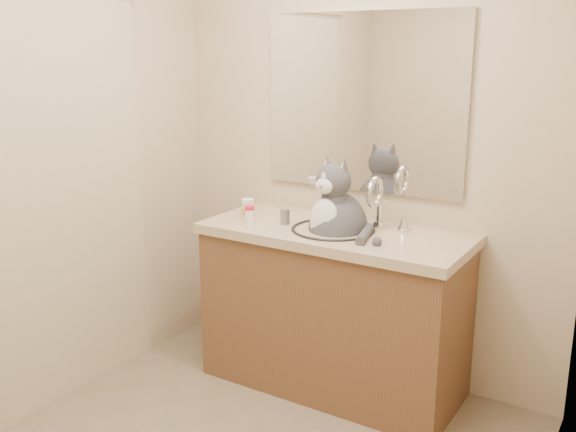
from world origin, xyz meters
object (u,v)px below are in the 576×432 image
at_px(cat, 337,224).
at_px(grey_canister, 285,217).
at_px(pill_bottle_orange, 248,210).
at_px(pill_bottle_redcap, 250,214).

xyz_separation_m(cat, grey_canister, (-0.27, -0.05, 0.01)).
bearing_deg(grey_canister, pill_bottle_orange, -171.93).
bearing_deg(grey_canister, cat, 9.64).
relative_size(cat, grey_canister, 7.52).
height_order(cat, pill_bottle_redcap, cat).
xyz_separation_m(pill_bottle_redcap, pill_bottle_orange, (-0.04, 0.04, 0.01)).
height_order(pill_bottle_orange, grey_canister, pill_bottle_orange).
bearing_deg(grey_canister, pill_bottle_redcap, -159.34).
height_order(cat, grey_canister, cat).
height_order(cat, pill_bottle_orange, cat).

